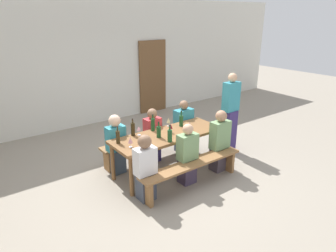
{
  "coord_description": "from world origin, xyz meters",
  "views": [
    {
      "loc": [
        -3.06,
        -4.07,
        2.77
      ],
      "look_at": [
        0.0,
        0.0,
        0.9
      ],
      "focal_mm": 32.37,
      "sensor_mm": 36.0,
      "label": 1
    }
  ],
  "objects_px": {
    "wine_bottle_3": "(133,129)",
    "seated_guest_far_2": "(183,128)",
    "tasting_table": "(168,138)",
    "standing_host": "(230,114)",
    "seated_guest_far_1": "(153,136)",
    "wine_glass_4": "(130,140)",
    "seated_guest_far_0": "(116,145)",
    "bench_far": "(148,142)",
    "seated_guest_near_2": "(220,142)",
    "bench_near": "(192,167)",
    "wine_bottle_5": "(170,135)",
    "wine_bottle_4": "(181,121)",
    "wine_glass_2": "(168,121)",
    "wine_bottle_1": "(118,137)",
    "wine_bottle_2": "(159,132)",
    "wine_glass_0": "(189,125)",
    "seated_guest_near_1": "(187,156)",
    "wine_bottle_0": "(153,124)",
    "wooden_door": "(153,77)",
    "seated_guest_near_0": "(145,169)",
    "wine_glass_1": "(139,129)",
    "wine_glass_3": "(171,127)"
  },
  "relations": [
    {
      "from": "standing_host",
      "to": "wine_glass_1",
      "type": "bearing_deg",
      "value": -7.93
    },
    {
      "from": "seated_guest_far_1",
      "to": "wine_glass_4",
      "type": "bearing_deg",
      "value": -53.41
    },
    {
      "from": "wine_bottle_0",
      "to": "wine_bottle_3",
      "type": "bearing_deg",
      "value": 177.48
    },
    {
      "from": "wine_bottle_0",
      "to": "wine_glass_1",
      "type": "relative_size",
      "value": 1.93
    },
    {
      "from": "wine_bottle_2",
      "to": "wooden_door",
      "type": "bearing_deg",
      "value": 57.28
    },
    {
      "from": "bench_near",
      "to": "seated_guest_far_2",
      "type": "distance_m",
      "value": 1.47
    },
    {
      "from": "wine_glass_1",
      "to": "seated_guest_far_1",
      "type": "relative_size",
      "value": 0.15
    },
    {
      "from": "bench_far",
      "to": "seated_guest_far_0",
      "type": "relative_size",
      "value": 1.79
    },
    {
      "from": "wine_bottle_4",
      "to": "seated_guest_far_2",
      "type": "height_order",
      "value": "seated_guest_far_2"
    },
    {
      "from": "wine_glass_3",
      "to": "seated_guest_near_1",
      "type": "bearing_deg",
      "value": -96.1
    },
    {
      "from": "wine_glass_2",
      "to": "seated_guest_far_2",
      "type": "distance_m",
      "value": 0.69
    },
    {
      "from": "wine_glass_0",
      "to": "standing_host",
      "type": "bearing_deg",
      "value": 4.76
    },
    {
      "from": "seated_guest_far_0",
      "to": "standing_host",
      "type": "xyz_separation_m",
      "value": [
        2.38,
        -0.56,
        0.27
      ]
    },
    {
      "from": "wine_glass_0",
      "to": "wine_glass_4",
      "type": "xyz_separation_m",
      "value": [
        -1.24,
        0.02,
        -0.01
      ]
    },
    {
      "from": "seated_guest_near_2",
      "to": "wine_glass_4",
      "type": "bearing_deg",
      "value": 75.47
    },
    {
      "from": "bench_far",
      "to": "seated_guest_far_2",
      "type": "bearing_deg",
      "value": -10.52
    },
    {
      "from": "bench_near",
      "to": "wine_bottle_1",
      "type": "relative_size",
      "value": 6.64
    },
    {
      "from": "bench_far",
      "to": "wine_glass_4",
      "type": "relative_size",
      "value": 11.58
    },
    {
      "from": "seated_guest_near_1",
      "to": "bench_near",
      "type": "bearing_deg",
      "value": 174.71
    },
    {
      "from": "wine_bottle_2",
      "to": "wine_glass_4",
      "type": "distance_m",
      "value": 0.62
    },
    {
      "from": "wine_bottle_2",
      "to": "seated_guest_far_0",
      "type": "height_order",
      "value": "seated_guest_far_0"
    },
    {
      "from": "wine_bottle_0",
      "to": "wine_bottle_4",
      "type": "distance_m",
      "value": 0.59
    },
    {
      "from": "wine_glass_3",
      "to": "wine_glass_4",
      "type": "bearing_deg",
      "value": -172.53
    },
    {
      "from": "wooden_door",
      "to": "seated_guest_near_1",
      "type": "height_order",
      "value": "wooden_door"
    },
    {
      "from": "wine_bottle_3",
      "to": "seated_guest_near_1",
      "type": "relative_size",
      "value": 0.29
    },
    {
      "from": "tasting_table",
      "to": "wine_glass_4",
      "type": "bearing_deg",
      "value": -172.72
    },
    {
      "from": "wine_glass_4",
      "to": "seated_guest_far_0",
      "type": "xyz_separation_m",
      "value": [
        0.06,
        0.64,
        -0.32
      ]
    },
    {
      "from": "bench_near",
      "to": "wine_bottle_3",
      "type": "xyz_separation_m",
      "value": [
        -0.54,
        1.0,
        0.52
      ]
    },
    {
      "from": "wine_bottle_1",
      "to": "seated_guest_near_2",
      "type": "xyz_separation_m",
      "value": [
        1.72,
        -0.69,
        -0.3
      ]
    },
    {
      "from": "bench_near",
      "to": "wine_bottle_5",
      "type": "bearing_deg",
      "value": 117.2
    },
    {
      "from": "wine_bottle_1",
      "to": "tasting_table",
      "type": "bearing_deg",
      "value": -9.86
    },
    {
      "from": "tasting_table",
      "to": "seated_guest_far_0",
      "type": "xyz_separation_m",
      "value": [
        -0.78,
        0.53,
        -0.12
      ]
    },
    {
      "from": "bench_far",
      "to": "wine_bottle_3",
      "type": "height_order",
      "value": "wine_bottle_3"
    },
    {
      "from": "bench_near",
      "to": "wooden_door",
      "type": "bearing_deg",
      "value": 64.3
    },
    {
      "from": "tasting_table",
      "to": "standing_host",
      "type": "bearing_deg",
      "value": -0.97
    },
    {
      "from": "wine_bottle_0",
      "to": "seated_guest_near_2",
      "type": "height_order",
      "value": "seated_guest_near_2"
    },
    {
      "from": "wine_bottle_4",
      "to": "wine_glass_4",
      "type": "height_order",
      "value": "wine_bottle_4"
    },
    {
      "from": "wine_glass_4",
      "to": "wine_glass_2",
      "type": "bearing_deg",
      "value": 21.17
    },
    {
      "from": "seated_guest_near_1",
      "to": "seated_guest_far_2",
      "type": "relative_size",
      "value": 0.97
    },
    {
      "from": "wine_glass_0",
      "to": "seated_guest_near_0",
      "type": "distance_m",
      "value": 1.34
    },
    {
      "from": "bench_near",
      "to": "seated_guest_near_2",
      "type": "height_order",
      "value": "seated_guest_near_2"
    },
    {
      "from": "wine_bottle_3",
      "to": "seated_guest_far_2",
      "type": "bearing_deg",
      "value": 9.16
    },
    {
      "from": "tasting_table",
      "to": "bench_near",
      "type": "distance_m",
      "value": 0.75
    },
    {
      "from": "wine_glass_1",
      "to": "wine_glass_4",
      "type": "bearing_deg",
      "value": -136.69
    },
    {
      "from": "wine_bottle_3",
      "to": "seated_guest_far_1",
      "type": "distance_m",
      "value": 0.7
    },
    {
      "from": "wine_bottle_2",
      "to": "wine_glass_0",
      "type": "bearing_deg",
      "value": -8.13
    },
    {
      "from": "tasting_table",
      "to": "seated_guest_near_2",
      "type": "bearing_deg",
      "value": -33.81
    },
    {
      "from": "bench_far",
      "to": "wine_glass_4",
      "type": "xyz_separation_m",
      "value": [
        -0.84,
        -0.79,
        0.51
      ]
    },
    {
      "from": "tasting_table",
      "to": "seated_guest_near_1",
      "type": "xyz_separation_m",
      "value": [
        0.01,
        -0.53,
        -0.16
      ]
    },
    {
      "from": "wine_bottle_1",
      "to": "wine_glass_2",
      "type": "distance_m",
      "value": 1.18
    }
  ]
}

